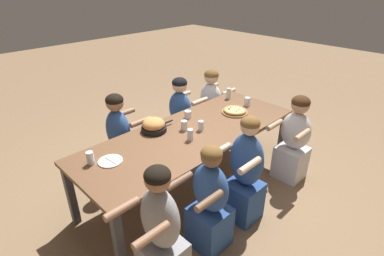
{
  "coord_description": "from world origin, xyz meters",
  "views": [
    {
      "loc": [
        -2.04,
        -2.05,
        2.3
      ],
      "look_at": [
        0.0,
        0.0,
        0.8
      ],
      "focal_mm": 28.0,
      "sensor_mm": 36.0,
      "label": 1
    }
  ],
  "objects_px": {
    "drinking_glass_b": "(201,126)",
    "diner_near_left": "(161,235)",
    "skillet_bowl": "(154,126)",
    "cocktail_glass_blue": "(188,115)",
    "diner_far_midleft": "(120,142)",
    "drinking_glass_f": "(229,94)",
    "diner_far_midright": "(180,118)",
    "diner_near_right": "(294,142)",
    "diner_near_midleft": "(209,204)",
    "drinking_glass_d": "(184,126)",
    "drinking_glass_a": "(90,159)",
    "drinking_glass_e": "(247,102)",
    "pizza_board_main": "(235,111)",
    "empty_plate_a": "(110,161)",
    "diner_far_right": "(211,106)",
    "empty_plate_b": "(159,173)",
    "diner_near_center": "(245,175)",
    "drinking_glass_c": "(190,135)"
  },
  "relations": [
    {
      "from": "cocktail_glass_blue",
      "to": "drinking_glass_f",
      "type": "bearing_deg",
      "value": 3.63
    },
    {
      "from": "skillet_bowl",
      "to": "cocktail_glass_blue",
      "type": "xyz_separation_m",
      "value": [
        0.5,
        -0.02,
        -0.03
      ]
    },
    {
      "from": "diner_far_midleft",
      "to": "drinking_glass_f",
      "type": "bearing_deg",
      "value": 76.67
    },
    {
      "from": "diner_near_right",
      "to": "diner_near_midleft",
      "type": "bearing_deg",
      "value": 90.0
    },
    {
      "from": "empty_plate_b",
      "to": "drinking_glass_d",
      "type": "relative_size",
      "value": 1.7
    },
    {
      "from": "diner_far_midright",
      "to": "diner_near_midleft",
      "type": "relative_size",
      "value": 1.03
    },
    {
      "from": "pizza_board_main",
      "to": "empty_plate_a",
      "type": "relative_size",
      "value": 1.44
    },
    {
      "from": "drinking_glass_b",
      "to": "diner_far_midright",
      "type": "distance_m",
      "value": 0.89
    },
    {
      "from": "empty_plate_b",
      "to": "drinking_glass_f",
      "type": "height_order",
      "value": "drinking_glass_f"
    },
    {
      "from": "cocktail_glass_blue",
      "to": "diner_near_left",
      "type": "distance_m",
      "value": 1.64
    },
    {
      "from": "empty_plate_b",
      "to": "drinking_glass_b",
      "type": "bearing_deg",
      "value": 19.59
    },
    {
      "from": "skillet_bowl",
      "to": "drinking_glass_b",
      "type": "bearing_deg",
      "value": -42.41
    },
    {
      "from": "drinking_glass_d",
      "to": "pizza_board_main",
      "type": "bearing_deg",
      "value": -8.73
    },
    {
      "from": "drinking_glass_b",
      "to": "diner_near_midleft",
      "type": "relative_size",
      "value": 0.1
    },
    {
      "from": "diner_far_right",
      "to": "diner_near_right",
      "type": "distance_m",
      "value": 1.43
    },
    {
      "from": "diner_near_left",
      "to": "pizza_board_main",
      "type": "bearing_deg",
      "value": -68.62
    },
    {
      "from": "drinking_glass_c",
      "to": "pizza_board_main",
      "type": "bearing_deg",
      "value": 6.15
    },
    {
      "from": "drinking_glass_a",
      "to": "drinking_glass_b",
      "type": "height_order",
      "value": "drinking_glass_a"
    },
    {
      "from": "skillet_bowl",
      "to": "diner_near_left",
      "type": "bearing_deg",
      "value": -126.69
    },
    {
      "from": "drinking_glass_b",
      "to": "diner_near_left",
      "type": "distance_m",
      "value": 1.36
    },
    {
      "from": "empty_plate_a",
      "to": "drinking_glass_e",
      "type": "xyz_separation_m",
      "value": [
        1.98,
        -0.11,
        0.04
      ]
    },
    {
      "from": "diner_near_midleft",
      "to": "drinking_glass_f",
      "type": "bearing_deg",
      "value": -55.58
    },
    {
      "from": "skillet_bowl",
      "to": "drinking_glass_b",
      "type": "xyz_separation_m",
      "value": [
        0.38,
        -0.35,
        -0.02
      ]
    },
    {
      "from": "cocktail_glass_blue",
      "to": "drinking_glass_d",
      "type": "relative_size",
      "value": 1.02
    },
    {
      "from": "diner_near_center",
      "to": "diner_far_midright",
      "type": "relative_size",
      "value": 1.06
    },
    {
      "from": "diner_near_right",
      "to": "drinking_glass_d",
      "type": "bearing_deg",
      "value": 51.73
    },
    {
      "from": "cocktail_glass_blue",
      "to": "diner_near_right",
      "type": "height_order",
      "value": "diner_near_right"
    },
    {
      "from": "drinking_glass_f",
      "to": "diner_far_midleft",
      "type": "height_order",
      "value": "diner_far_midleft"
    },
    {
      "from": "diner_far_midright",
      "to": "diner_far_right",
      "type": "bearing_deg",
      "value": 90.0
    },
    {
      "from": "drinking_glass_f",
      "to": "empty_plate_a",
      "type": "bearing_deg",
      "value": -173.6
    },
    {
      "from": "drinking_glass_b",
      "to": "drinking_glass_e",
      "type": "xyz_separation_m",
      "value": [
        0.93,
        0.05,
        0.0
      ]
    },
    {
      "from": "drinking_glass_c",
      "to": "diner_near_midleft",
      "type": "relative_size",
      "value": 0.12
    },
    {
      "from": "diner_far_right",
      "to": "diner_near_left",
      "type": "xyz_separation_m",
      "value": [
        -2.15,
        -1.43,
        0.02
      ]
    },
    {
      "from": "drinking_glass_a",
      "to": "drinking_glass_e",
      "type": "height_order",
      "value": "drinking_glass_a"
    },
    {
      "from": "drinking_glass_b",
      "to": "cocktail_glass_blue",
      "type": "bearing_deg",
      "value": 69.96
    },
    {
      "from": "pizza_board_main",
      "to": "drinking_glass_e",
      "type": "bearing_deg",
      "value": 6.04
    },
    {
      "from": "pizza_board_main",
      "to": "skillet_bowl",
      "type": "xyz_separation_m",
      "value": [
        -1.01,
        0.33,
        0.04
      ]
    },
    {
      "from": "skillet_bowl",
      "to": "cocktail_glass_blue",
      "type": "relative_size",
      "value": 3.61
    },
    {
      "from": "drinking_glass_b",
      "to": "drinking_glass_f",
      "type": "xyz_separation_m",
      "value": [
        0.96,
        0.38,
        0.02
      ]
    },
    {
      "from": "empty_plate_a",
      "to": "diner_near_center",
      "type": "bearing_deg",
      "value": -40.61
    },
    {
      "from": "pizza_board_main",
      "to": "cocktail_glass_blue",
      "type": "bearing_deg",
      "value": 148.82
    },
    {
      "from": "drinking_glass_a",
      "to": "drinking_glass_c",
      "type": "xyz_separation_m",
      "value": [
        0.95,
        -0.32,
        0.01
      ]
    },
    {
      "from": "diner_far_midleft",
      "to": "drinking_glass_b",
      "type": "bearing_deg",
      "value": 38.3
    },
    {
      "from": "skillet_bowl",
      "to": "cocktail_glass_blue",
      "type": "height_order",
      "value": "skillet_bowl"
    },
    {
      "from": "drinking_glass_a",
      "to": "drinking_glass_b",
      "type": "distance_m",
      "value": 1.21
    },
    {
      "from": "diner_near_left",
      "to": "skillet_bowl",
      "type": "bearing_deg",
      "value": -36.69
    },
    {
      "from": "drinking_glass_a",
      "to": "drinking_glass_e",
      "type": "bearing_deg",
      "value": -5.35
    },
    {
      "from": "drinking_glass_b",
      "to": "diner_far_midright",
      "type": "relative_size",
      "value": 0.1
    },
    {
      "from": "diner_near_left",
      "to": "diner_near_right",
      "type": "bearing_deg",
      "value": -90.0
    },
    {
      "from": "drinking_glass_a",
      "to": "diner_near_midleft",
      "type": "xyz_separation_m",
      "value": [
        0.6,
        -0.93,
        -0.32
      ]
    }
  ]
}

